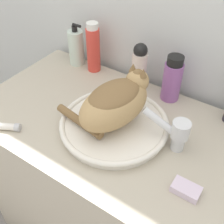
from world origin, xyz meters
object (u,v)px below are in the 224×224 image
Objects in this scene: cat at (115,101)px; lotion_bottle_white at (139,66)px; mouthwash_bottle at (172,79)px; faucet at (176,132)px; soap_pump_bottle at (76,47)px; shampoo_bottle_tall at (93,48)px; cream_tube at (1,126)px; soap_bar at (186,189)px.

cat is 1.53× the size of lotion_bottle_white.
cat is 0.28m from mouthwash_bottle.
lotion_bottle_white reaches higher than faucet.
mouthwash_bottle is 0.96× the size of soap_pump_bottle.
soap_pump_bottle is at bearing 180.00° from shampoo_bottle_tall.
cat is at bearing -107.82° from mouthwash_bottle.
lotion_bottle_white is 1.05× the size of mouthwash_bottle.
faucet reaches higher than cream_tube.
shampoo_bottle_tall is at bearing -35.55° from faucet.
cat is at bearing 34.59° from cream_tube.
cat is at bearing -42.51° from shampoo_bottle_tall.
mouthwash_bottle is (0.38, 0.00, -0.02)m from shampoo_bottle_tall.
soap_pump_bottle is 0.80m from soap_bar.
lotion_bottle_white is 0.88× the size of shampoo_bottle_tall.
shampoo_bottle_tall is at bearing 148.23° from soap_bar.
mouthwash_bottle is 0.65m from cream_tube.
faucet is 0.27m from mouthwash_bottle.
mouthwash_bottle is at bearing 0.00° from lotion_bottle_white.
cat reaches higher than cream_tube.
faucet is 0.85× the size of mouthwash_bottle.
cream_tube is (-0.04, -0.50, -0.10)m from shampoo_bottle_tall.
cat reaches higher than lotion_bottle_white.
cat is 0.40m from shampoo_bottle_tall.
shampoo_bottle_tall is 0.10m from soap_pump_bottle.
faucet is 0.18m from soap_bar.
shampoo_bottle_tall is at bearing 59.14° from cat.
lotion_bottle_white is at bearing 0.00° from shampoo_bottle_tall.
faucet reaches higher than soap_bar.
soap_pump_bottle is (-0.48, 0.00, -0.01)m from mouthwash_bottle.
faucet is (0.21, 0.03, -0.05)m from cat.
soap_bar is (0.60, -0.37, -0.10)m from shampoo_bottle_tall.
cat is 0.42m from cream_tube.
soap_pump_bottle reaches higher than faucet.
faucet is 1.97× the size of soap_bar.
shampoo_bottle_tall is 0.51m from cream_tube.
mouthwash_bottle is 0.44m from soap_bar.
mouthwash_bottle is (0.15, 0.00, -0.01)m from lotion_bottle_white.
cream_tube is (-0.27, -0.50, -0.09)m from lotion_bottle_white.
faucet is 0.56m from shampoo_bottle_tall.
cream_tube is at bearing -83.37° from soap_pump_bottle.
cat reaches higher than soap_bar.
cream_tube is at bearing -169.24° from soap_bar.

